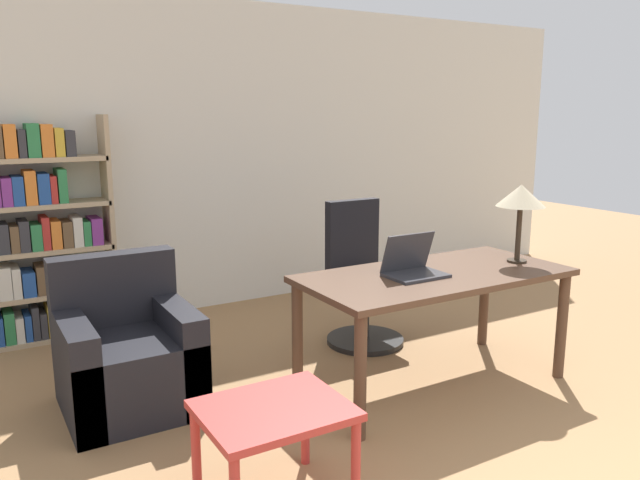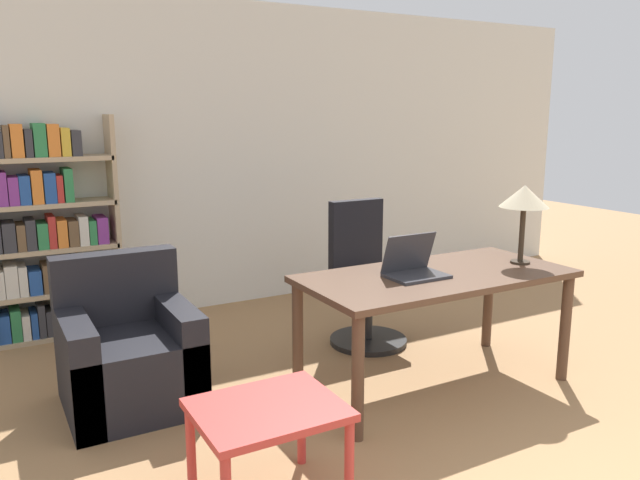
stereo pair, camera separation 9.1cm
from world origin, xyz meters
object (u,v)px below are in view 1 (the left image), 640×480
object	(u,v)px
table_lamp	(521,198)
bookshelf	(39,239)
office_chair	(361,283)
laptop	(413,267)
armchair	(127,358)
desk	(435,287)
side_table_blue	(274,421)

from	to	relation	value
table_lamp	bookshelf	world-z (taller)	bookshelf
office_chair	laptop	bearing A→B (deg)	-103.85
armchair	laptop	bearing A→B (deg)	-22.60
office_chair	armchair	xyz separation A→B (m)	(-1.83, -0.22, -0.16)
laptop	office_chair	world-z (taller)	office_chair
armchair	office_chair	bearing A→B (deg)	6.76
desk	office_chair	world-z (taller)	office_chair
office_chair	armchair	size ratio (longest dim) A/B	1.22
table_lamp	office_chair	bearing A→B (deg)	122.77
laptop	side_table_blue	xyz separation A→B (m)	(-1.29, -0.65, -0.40)
office_chair	side_table_blue	world-z (taller)	office_chair
laptop	office_chair	distance (m)	0.98
laptop	bookshelf	distance (m)	2.86
desk	armchair	size ratio (longest dim) A/B	1.93
office_chair	bookshelf	xyz separation A→B (m)	(-2.10, 1.26, 0.34)
armchair	bookshelf	world-z (taller)	bookshelf
table_lamp	office_chair	distance (m)	1.35
desk	bookshelf	size ratio (longest dim) A/B	1.00
desk	laptop	xyz separation A→B (m)	(-0.17, 0.01, 0.15)
desk	side_table_blue	distance (m)	1.61
laptop	bookshelf	xyz separation A→B (m)	(-1.88, 2.15, -0.00)
laptop	table_lamp	distance (m)	0.92
table_lamp	laptop	bearing A→B (deg)	174.90
side_table_blue	armchair	distance (m)	1.36
table_lamp	side_table_blue	distance (m)	2.33
table_lamp	armchair	distance (m)	2.71
armchair	desk	bearing A→B (deg)	-20.93
bookshelf	side_table_blue	bearing A→B (deg)	-77.89
office_chair	side_table_blue	xyz separation A→B (m)	(-1.50, -1.53, -0.05)
laptop	office_chair	size ratio (longest dim) A/B	0.33
office_chair	side_table_blue	bearing A→B (deg)	-134.44
armchair	bookshelf	bearing A→B (deg)	100.57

